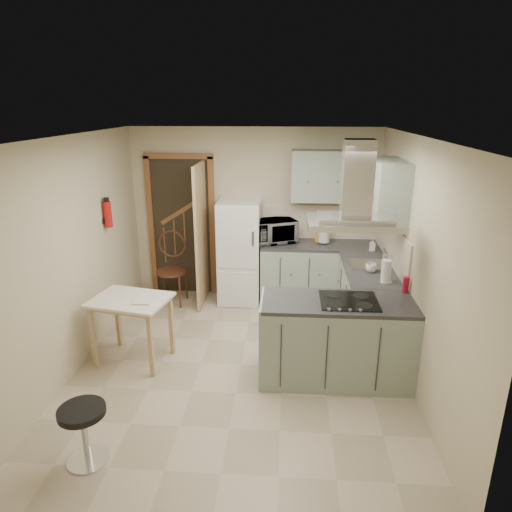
# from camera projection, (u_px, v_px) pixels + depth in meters

# --- Properties ---
(floor) EXTENTS (4.20, 4.20, 0.00)m
(floor) POSITION_uv_depth(u_px,v_px,m) (241.00, 365.00, 5.16)
(floor) COLOR #B9A790
(floor) RESTS_ON ground
(ceiling) EXTENTS (4.20, 4.20, 0.00)m
(ceiling) POSITION_uv_depth(u_px,v_px,m) (239.00, 137.00, 4.36)
(ceiling) COLOR silver
(ceiling) RESTS_ON back_wall
(back_wall) EXTENTS (3.60, 0.00, 3.60)m
(back_wall) POSITION_uv_depth(u_px,v_px,m) (255.00, 214.00, 6.74)
(back_wall) COLOR #C0B595
(back_wall) RESTS_ON floor
(left_wall) EXTENTS (0.00, 4.20, 4.20)m
(left_wall) POSITION_uv_depth(u_px,v_px,m) (73.00, 256.00, 4.88)
(left_wall) COLOR #C0B595
(left_wall) RESTS_ON floor
(right_wall) EXTENTS (0.00, 4.20, 4.20)m
(right_wall) POSITION_uv_depth(u_px,v_px,m) (416.00, 264.00, 4.64)
(right_wall) COLOR #C0B595
(right_wall) RESTS_ON floor
(doorway) EXTENTS (1.10, 0.12, 2.10)m
(doorway) POSITION_uv_depth(u_px,v_px,m) (182.00, 226.00, 6.85)
(doorway) COLOR brown
(doorway) RESTS_ON floor
(fridge) EXTENTS (0.60, 0.60, 1.50)m
(fridge) POSITION_uv_depth(u_px,v_px,m) (240.00, 252.00, 6.63)
(fridge) COLOR white
(fridge) RESTS_ON floor
(counter_back) EXTENTS (1.08, 0.60, 0.90)m
(counter_back) POSITION_uv_depth(u_px,v_px,m) (298.00, 273.00, 6.67)
(counter_back) COLOR #9EB2A0
(counter_back) RESTS_ON floor
(counter_right) EXTENTS (0.60, 1.95, 0.90)m
(counter_right) POSITION_uv_depth(u_px,v_px,m) (363.00, 293.00, 5.98)
(counter_right) COLOR #9EB2A0
(counter_right) RESTS_ON floor
(splashback) EXTENTS (1.68, 0.02, 0.50)m
(splashback) POSITION_uv_depth(u_px,v_px,m) (320.00, 222.00, 6.70)
(splashback) COLOR beige
(splashback) RESTS_ON counter_back
(wall_cabinet_back) EXTENTS (0.85, 0.35, 0.70)m
(wall_cabinet_back) POSITION_uv_depth(u_px,v_px,m) (322.00, 176.00, 6.32)
(wall_cabinet_back) COLOR #9EB2A0
(wall_cabinet_back) RESTS_ON back_wall
(wall_cabinet_right) EXTENTS (0.35, 0.90, 0.70)m
(wall_cabinet_right) POSITION_uv_depth(u_px,v_px,m) (387.00, 191.00, 5.26)
(wall_cabinet_right) COLOR #9EB2A0
(wall_cabinet_right) RESTS_ON right_wall
(peninsula) EXTENTS (1.55, 0.65, 0.90)m
(peninsula) POSITION_uv_depth(u_px,v_px,m) (336.00, 340.00, 4.77)
(peninsula) COLOR #9EB2A0
(peninsula) RESTS_ON floor
(hob) EXTENTS (0.58, 0.50, 0.01)m
(hob) POSITION_uv_depth(u_px,v_px,m) (349.00, 301.00, 4.62)
(hob) COLOR black
(hob) RESTS_ON peninsula
(extractor_hood) EXTENTS (0.90, 0.55, 0.10)m
(extractor_hood) POSITION_uv_depth(u_px,v_px,m) (354.00, 223.00, 4.36)
(extractor_hood) COLOR silver
(extractor_hood) RESTS_ON ceiling
(sink) EXTENTS (0.45, 0.40, 0.01)m
(sink) POSITION_uv_depth(u_px,v_px,m) (368.00, 264.00, 5.67)
(sink) COLOR silver
(sink) RESTS_ON counter_right
(fire_extinguisher) EXTENTS (0.10, 0.10, 0.32)m
(fire_extinguisher) POSITION_uv_depth(u_px,v_px,m) (108.00, 214.00, 5.65)
(fire_extinguisher) COLOR #B2140F
(fire_extinguisher) RESTS_ON left_wall
(drop_leaf_table) EXTENTS (0.93, 0.77, 0.77)m
(drop_leaf_table) POSITION_uv_depth(u_px,v_px,m) (133.00, 330.00, 5.13)
(drop_leaf_table) COLOR tan
(drop_leaf_table) RESTS_ON floor
(bentwood_chair) EXTENTS (0.45, 0.45, 0.96)m
(bentwood_chair) POSITION_uv_depth(u_px,v_px,m) (171.00, 272.00, 6.62)
(bentwood_chair) COLOR #4E211A
(bentwood_chair) RESTS_ON floor
(stool) EXTENTS (0.50, 0.50, 0.51)m
(stool) POSITION_uv_depth(u_px,v_px,m) (85.00, 434.00, 3.70)
(stool) COLOR black
(stool) RESTS_ON floor
(microwave) EXTENTS (0.70, 0.60, 0.33)m
(microwave) POSITION_uv_depth(u_px,v_px,m) (274.00, 231.00, 6.55)
(microwave) COLOR black
(microwave) RESTS_ON counter_back
(kettle) EXTENTS (0.22, 0.22, 0.25)m
(kettle) POSITION_uv_depth(u_px,v_px,m) (324.00, 235.00, 6.50)
(kettle) COLOR silver
(kettle) RESTS_ON counter_back
(cereal_box) EXTENTS (0.17, 0.25, 0.34)m
(cereal_box) POSITION_uv_depth(u_px,v_px,m) (321.00, 229.00, 6.63)
(cereal_box) COLOR orange
(cereal_box) RESTS_ON counter_back
(soap_bottle) EXTENTS (0.09, 0.09, 0.17)m
(soap_bottle) POSITION_uv_depth(u_px,v_px,m) (372.00, 245.00, 6.19)
(soap_bottle) COLOR silver
(soap_bottle) RESTS_ON counter_right
(paper_towel) EXTENTS (0.13, 0.13, 0.27)m
(paper_towel) POSITION_uv_depth(u_px,v_px,m) (386.00, 271.00, 5.06)
(paper_towel) COLOR silver
(paper_towel) RESTS_ON counter_right
(cup) EXTENTS (0.17, 0.17, 0.10)m
(cup) POSITION_uv_depth(u_px,v_px,m) (371.00, 268.00, 5.41)
(cup) COLOR silver
(cup) RESTS_ON counter_right
(red_bottle) EXTENTS (0.08, 0.08, 0.17)m
(red_bottle) POSITION_uv_depth(u_px,v_px,m) (406.00, 285.00, 4.82)
(red_bottle) COLOR #AE0E28
(red_bottle) RESTS_ON peninsula
(book) EXTENTS (0.19, 0.26, 0.11)m
(book) POSITION_uv_depth(u_px,v_px,m) (135.00, 296.00, 4.94)
(book) COLOR brown
(book) RESTS_ON drop_leaf_table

